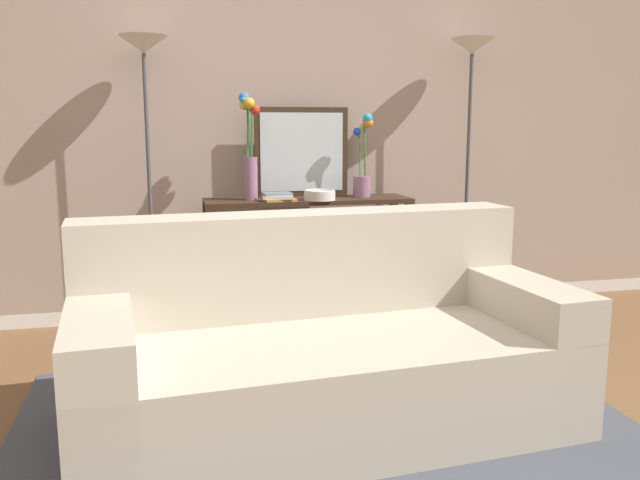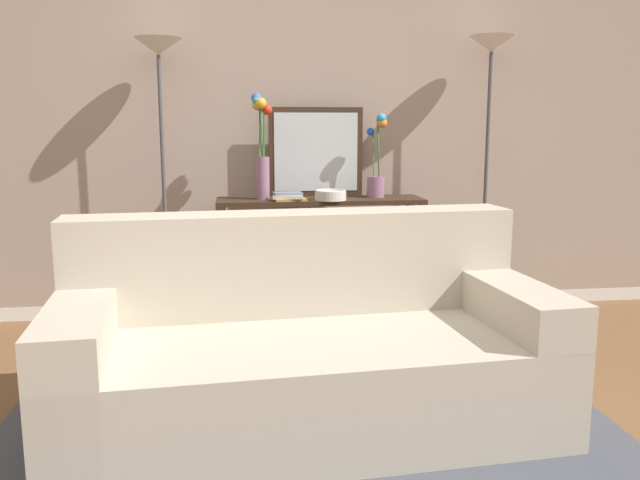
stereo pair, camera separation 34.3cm
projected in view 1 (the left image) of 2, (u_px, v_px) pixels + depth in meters
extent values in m
cube|color=brown|center=(354.00, 478.00, 2.41)|extent=(16.00, 16.00, 0.02)
cube|color=white|center=(265.00, 304.00, 4.56)|extent=(12.00, 0.15, 0.09)
cube|color=tan|center=(262.00, 80.00, 4.30)|extent=(12.00, 0.14, 2.94)
cube|color=#474C56|center=(333.00, 437.00, 2.69)|extent=(2.60, 1.98, 0.01)
cube|color=#BCB29E|center=(327.00, 381.00, 2.75)|extent=(2.10, 1.10, 0.42)
cube|color=#BCB29E|center=(304.00, 262.00, 3.00)|extent=(2.04, 0.42, 0.46)
cube|color=#BCB29E|center=(102.00, 386.00, 2.47)|extent=(0.32, 0.96, 0.60)
cube|color=#BCB29E|center=(512.00, 339.00, 3.00)|extent=(0.32, 0.96, 0.60)
cube|color=#382619|center=(308.00, 201.00, 4.16)|extent=(1.30, 0.36, 0.03)
cube|color=#382619|center=(308.00, 300.00, 4.27)|extent=(1.20, 0.31, 0.01)
cube|color=#382619|center=(212.00, 273.00, 3.94)|extent=(0.05, 0.05, 0.78)
cube|color=#382619|center=(408.00, 264.00, 4.22)|extent=(0.05, 0.05, 0.78)
cube|color=#382619|center=(208.00, 263.00, 4.24)|extent=(0.05, 0.05, 0.78)
cube|color=#382619|center=(392.00, 255.00, 4.52)|extent=(0.05, 0.05, 0.78)
cylinder|color=#4C4C51|center=(156.00, 330.00, 4.09)|extent=(0.26, 0.26, 0.02)
cylinder|color=#4C4C51|center=(150.00, 196.00, 3.95)|extent=(0.02, 0.02, 1.66)
cone|color=silver|center=(143.00, 44.00, 3.80)|extent=(0.28, 0.28, 0.10)
cylinder|color=#4C4C51|center=(462.00, 309.00, 4.55)|extent=(0.26, 0.26, 0.02)
cylinder|color=#4C4C51|center=(467.00, 185.00, 4.41)|extent=(0.02, 0.02, 1.71)
cone|color=silver|center=(472.00, 46.00, 4.25)|extent=(0.28, 0.28, 0.10)
cube|color=#382619|center=(302.00, 152.00, 4.25)|extent=(0.61, 0.02, 0.57)
cube|color=silver|center=(302.00, 152.00, 4.24)|extent=(0.54, 0.01, 0.50)
cylinder|color=gray|center=(251.00, 179.00, 4.06)|extent=(0.08, 0.08, 0.26)
cylinder|color=#3D7538|center=(252.00, 133.00, 4.01)|extent=(0.01, 0.05, 0.29)
sphere|color=red|center=(255.00, 110.00, 3.99)|extent=(0.06, 0.06, 0.06)
cylinder|color=#3D7538|center=(248.00, 128.00, 4.00)|extent=(0.03, 0.04, 0.36)
sphere|color=#4065C4|center=(244.00, 98.00, 3.98)|extent=(0.07, 0.07, 0.07)
cylinder|color=#3D7538|center=(248.00, 131.00, 4.01)|extent=(0.02, 0.03, 0.32)
sphere|color=gold|center=(245.00, 105.00, 3.99)|extent=(0.06, 0.06, 0.06)
cylinder|color=#3D7538|center=(250.00, 130.00, 3.99)|extent=(0.03, 0.01, 0.32)
sphere|color=gold|center=(249.00, 103.00, 3.95)|extent=(0.07, 0.07, 0.07)
cylinder|color=#3D7538|center=(248.00, 129.00, 4.00)|extent=(0.01, 0.03, 0.34)
sphere|color=#22AAE5|center=(244.00, 100.00, 3.97)|extent=(0.05, 0.05, 0.05)
cylinder|color=gray|center=(362.00, 186.00, 4.25)|extent=(0.11, 0.11, 0.13)
cylinder|color=#3D7538|center=(360.00, 154.00, 4.21)|extent=(0.01, 0.04, 0.28)
sphere|color=blue|center=(357.00, 132.00, 4.18)|extent=(0.05, 0.05, 0.05)
cylinder|color=#3D7538|center=(365.00, 147.00, 4.20)|extent=(0.03, 0.03, 0.37)
sphere|color=#2F9CCB|center=(368.00, 118.00, 4.16)|extent=(0.06, 0.06, 0.06)
cylinder|color=#3D7538|center=(365.00, 150.00, 4.20)|extent=(0.02, 0.03, 0.34)
sphere|color=orange|center=(368.00, 123.00, 4.17)|extent=(0.07, 0.07, 0.07)
cylinder|color=silver|center=(320.00, 196.00, 4.06)|extent=(0.19, 0.19, 0.05)
torus|color=silver|center=(320.00, 191.00, 4.05)|extent=(0.19, 0.19, 0.01)
cube|color=#B77F33|center=(279.00, 200.00, 4.01)|extent=(0.21, 0.16, 0.01)
cube|color=silver|center=(277.00, 197.00, 4.00)|extent=(0.19, 0.14, 0.02)
cube|color=slate|center=(277.00, 194.00, 4.01)|extent=(0.18, 0.13, 0.02)
cube|color=#B77F33|center=(230.00, 319.00, 4.18)|extent=(0.05, 0.13, 0.10)
cube|color=tan|center=(238.00, 317.00, 4.18)|extent=(0.04, 0.16, 0.13)
cube|color=slate|center=(246.00, 318.00, 4.20)|extent=(0.05, 0.14, 0.10)
cube|color=#2D2D33|center=(254.00, 317.00, 4.21)|extent=(0.05, 0.15, 0.12)
cube|color=maroon|center=(263.00, 317.00, 4.22)|extent=(0.06, 0.15, 0.11)
cube|color=#1E7075|center=(270.00, 315.00, 4.23)|extent=(0.03, 0.16, 0.13)
cube|color=gold|center=(276.00, 317.00, 4.24)|extent=(0.04, 0.18, 0.10)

